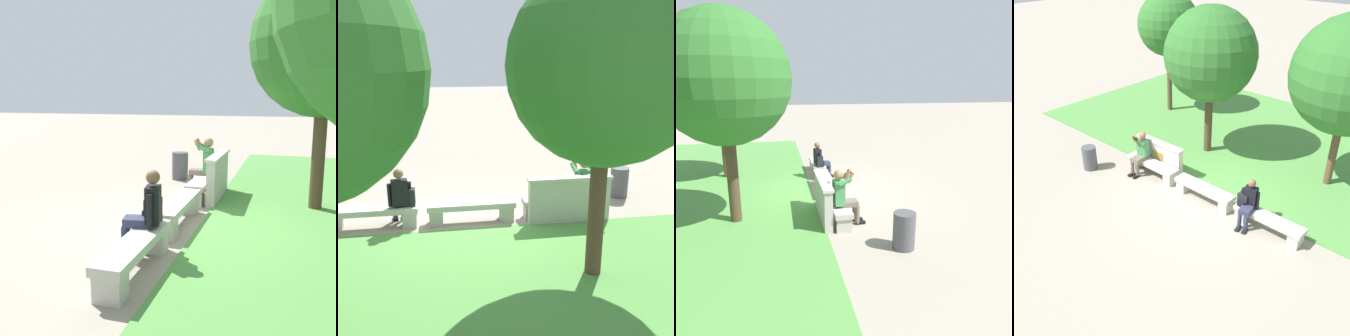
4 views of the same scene
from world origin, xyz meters
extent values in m
plane|color=gray|center=(0.00, 0.00, 0.00)|extent=(80.00, 80.00, 0.00)
cube|color=#518E42|center=(0.00, 4.38, 0.01)|extent=(17.93, 8.00, 0.03)
cube|color=#B7B2A8|center=(-2.04, 0.00, 0.39)|extent=(1.85, 0.40, 0.12)
cube|color=#B7B2A8|center=(-2.79, 0.00, 0.17)|extent=(0.28, 0.34, 0.33)
cube|color=#B7B2A8|center=(-1.29, 0.00, 0.17)|extent=(0.28, 0.34, 0.33)
cube|color=#B7B2A8|center=(0.00, 0.00, 0.39)|extent=(1.85, 0.40, 0.12)
cube|color=#B7B2A8|center=(-0.75, 0.00, 0.17)|extent=(0.28, 0.34, 0.33)
cube|color=#B7B2A8|center=(0.75, 0.00, 0.17)|extent=(0.28, 0.34, 0.33)
cube|color=#B7B2A8|center=(2.04, 0.00, 0.39)|extent=(1.85, 0.40, 0.12)
cube|color=#B7B2A8|center=(1.29, 0.00, 0.17)|extent=(0.28, 0.34, 0.33)
cube|color=#B7B2A8|center=(2.79, 0.00, 0.17)|extent=(0.28, 0.34, 0.33)
cube|color=#B7B2A8|center=(-2.04, 0.34, 0.47)|extent=(1.74, 0.18, 0.95)
cube|color=beige|center=(-2.04, 0.34, 0.98)|extent=(1.80, 0.24, 0.06)
cube|color=olive|center=(-2.04, 0.24, 0.59)|extent=(0.44, 0.02, 0.22)
cube|color=black|center=(-2.50, -0.46, 0.03)|extent=(0.12, 0.25, 0.06)
cylinder|color=#6B6051|center=(-2.51, -0.39, 0.24)|extent=(0.11, 0.11, 0.42)
cube|color=black|center=(-2.30, -0.44, 0.03)|extent=(0.12, 0.25, 0.06)
cylinder|color=#6B6051|center=(-2.31, -0.37, 0.24)|extent=(0.11, 0.11, 0.42)
cube|color=#6B6051|center=(-2.43, -0.19, 0.51)|extent=(0.34, 0.44, 0.12)
cube|color=#3D894C|center=(-2.45, 0.04, 0.79)|extent=(0.36, 0.25, 0.56)
sphere|color=#9E7051|center=(-2.45, 0.04, 1.21)|extent=(0.22, 0.22, 0.22)
cylinder|color=#3D894C|center=(-2.63, -0.08, 1.08)|extent=(0.12, 0.32, 0.21)
cylinder|color=#9E7051|center=(-2.55, -0.21, 1.16)|extent=(0.09, 0.18, 0.27)
cylinder|color=#3D894C|center=(-2.25, -0.04, 1.08)|extent=(0.12, 0.32, 0.21)
cylinder|color=#9E7051|center=(-2.30, -0.19, 1.16)|extent=(0.12, 0.19, 0.27)
cube|color=black|center=(-2.42, -0.26, 1.20)|extent=(0.15, 0.03, 0.08)
cube|color=black|center=(1.45, -0.43, 0.03)|extent=(0.14, 0.23, 0.06)
cylinder|color=#2D334C|center=(1.44, -0.37, 0.24)|extent=(0.10, 0.10, 0.42)
cube|color=black|center=(1.63, -0.40, 0.03)|extent=(0.14, 0.23, 0.06)
cylinder|color=#2D334C|center=(1.62, -0.34, 0.24)|extent=(0.10, 0.10, 0.42)
cube|color=#2D334C|center=(1.49, -0.18, 0.51)|extent=(0.35, 0.45, 0.12)
cube|color=black|center=(1.45, 0.04, 0.77)|extent=(0.35, 0.26, 0.52)
sphere|color=brown|center=(1.45, 0.04, 1.16)|extent=(0.20, 0.20, 0.20)
cylinder|color=black|center=(1.26, -0.02, 0.72)|extent=(0.08, 0.08, 0.48)
cylinder|color=black|center=(1.65, 0.06, 0.72)|extent=(0.08, 0.08, 0.48)
cube|color=black|center=(1.30, -0.02, 0.63)|extent=(0.28, 0.20, 0.36)
cube|color=black|center=(1.30, -0.13, 0.56)|extent=(0.20, 0.06, 0.16)
torus|color=black|center=(1.30, -0.02, 0.83)|extent=(0.10, 0.02, 0.10)
cylinder|color=brown|center=(2.19, 3.12, 1.16)|extent=(0.23, 0.23, 2.33)
sphere|color=#2D6B28|center=(2.19, 3.12, 3.27)|extent=(3.12, 3.12, 3.12)
cylinder|color=brown|center=(-5.29, 4.24, 1.38)|extent=(0.20, 0.20, 2.77)
sphere|color=#2D6B28|center=(-5.29, 4.24, 3.48)|extent=(2.39, 2.39, 2.39)
cylinder|color=#4C3826|center=(-1.78, 2.39, 1.21)|extent=(0.26, 0.26, 2.42)
sphere|color=#2D6B28|center=(-1.78, 2.39, 3.28)|extent=(2.88, 2.88, 2.88)
cylinder|color=#4C4C51|center=(-3.79, -1.02, 0.38)|extent=(0.44, 0.44, 0.75)
camera|label=1|loc=(6.48, 1.82, 2.26)|focal=42.00mm
camera|label=2|loc=(0.53, 7.80, 3.40)|focal=42.00mm
camera|label=3|loc=(-9.36, 1.33, 3.21)|focal=35.00mm
camera|label=4|loc=(5.56, -7.13, 6.32)|focal=42.00mm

